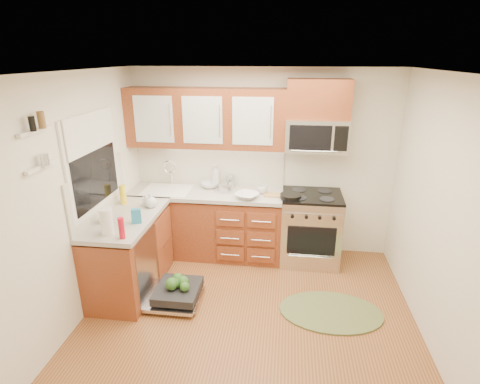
# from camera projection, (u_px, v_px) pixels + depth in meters

# --- Properties ---
(floor) EXTENTS (3.50, 3.50, 0.00)m
(floor) POSITION_uv_depth(u_px,v_px,m) (247.00, 325.00, 3.88)
(floor) COLOR brown
(floor) RESTS_ON ground
(ceiling) EXTENTS (3.50, 3.50, 0.00)m
(ceiling) POSITION_uv_depth(u_px,v_px,m) (249.00, 73.00, 3.01)
(ceiling) COLOR white
(ceiling) RESTS_ON ground
(wall_back) EXTENTS (3.50, 0.04, 2.50)m
(wall_back) POSITION_uv_depth(u_px,v_px,m) (262.00, 163.00, 5.07)
(wall_back) COLOR silver
(wall_back) RESTS_ON ground
(wall_front) EXTENTS (3.50, 0.04, 2.50)m
(wall_front) POSITION_uv_depth(u_px,v_px,m) (209.00, 358.00, 1.82)
(wall_front) COLOR silver
(wall_front) RESTS_ON ground
(wall_left) EXTENTS (0.04, 3.50, 2.50)m
(wall_left) POSITION_uv_depth(u_px,v_px,m) (70.00, 206.00, 3.66)
(wall_left) COLOR silver
(wall_left) RESTS_ON ground
(wall_right) EXTENTS (0.04, 3.50, 2.50)m
(wall_right) POSITION_uv_depth(u_px,v_px,m) (449.00, 225.00, 3.24)
(wall_right) COLOR silver
(wall_right) RESTS_ON ground
(base_cabinet_back) EXTENTS (2.05, 0.60, 0.85)m
(base_cabinet_back) POSITION_uv_depth(u_px,v_px,m) (207.00, 225.00, 5.17)
(base_cabinet_back) COLOR maroon
(base_cabinet_back) RESTS_ON ground
(base_cabinet_left) EXTENTS (0.60, 1.25, 0.85)m
(base_cabinet_left) POSITION_uv_depth(u_px,v_px,m) (130.00, 255.00, 4.39)
(base_cabinet_left) COLOR maroon
(base_cabinet_left) RESTS_ON ground
(countertop_back) EXTENTS (2.07, 0.64, 0.05)m
(countertop_back) POSITION_uv_depth(u_px,v_px,m) (206.00, 193.00, 4.99)
(countertop_back) COLOR #B1ABA2
(countertop_back) RESTS_ON base_cabinet_back
(countertop_left) EXTENTS (0.64, 1.27, 0.05)m
(countertop_left) POSITION_uv_depth(u_px,v_px,m) (126.00, 218.00, 4.23)
(countertop_left) COLOR #B1ABA2
(countertop_left) RESTS_ON base_cabinet_left
(backsplash_back) EXTENTS (2.05, 0.02, 0.57)m
(backsplash_back) POSITION_uv_depth(u_px,v_px,m) (209.00, 165.00, 5.16)
(backsplash_back) COLOR silver
(backsplash_back) RESTS_ON ground
(backsplash_left) EXTENTS (0.02, 1.25, 0.57)m
(backsplash_left) POSITION_uv_depth(u_px,v_px,m) (98.00, 191.00, 4.16)
(backsplash_left) COLOR silver
(backsplash_left) RESTS_ON ground
(upper_cabinets) EXTENTS (2.05, 0.35, 0.75)m
(upper_cabinets) POSITION_uv_depth(u_px,v_px,m) (205.00, 118.00, 4.78)
(upper_cabinets) COLOR maroon
(upper_cabinets) RESTS_ON ground
(cabinet_over_mw) EXTENTS (0.76, 0.35, 0.47)m
(cabinet_over_mw) POSITION_uv_depth(u_px,v_px,m) (318.00, 99.00, 4.52)
(cabinet_over_mw) COLOR maroon
(cabinet_over_mw) RESTS_ON ground
(range) EXTENTS (0.76, 0.64, 0.95)m
(range) POSITION_uv_depth(u_px,v_px,m) (310.00, 228.00, 4.96)
(range) COLOR silver
(range) RESTS_ON ground
(microwave) EXTENTS (0.76, 0.38, 0.40)m
(microwave) POSITION_uv_depth(u_px,v_px,m) (316.00, 135.00, 4.65)
(microwave) COLOR silver
(microwave) RESTS_ON ground
(sink) EXTENTS (0.62, 0.50, 0.26)m
(sink) POSITION_uv_depth(u_px,v_px,m) (168.00, 199.00, 5.07)
(sink) COLOR white
(sink) RESTS_ON ground
(dishwasher) EXTENTS (0.70, 0.60, 0.20)m
(dishwasher) POSITION_uv_depth(u_px,v_px,m) (175.00, 294.00, 4.23)
(dishwasher) COLOR silver
(dishwasher) RESTS_ON ground
(window) EXTENTS (0.03, 1.05, 1.05)m
(window) POSITION_uv_depth(u_px,v_px,m) (93.00, 162.00, 4.02)
(window) COLOR white
(window) RESTS_ON ground
(window_blind) EXTENTS (0.02, 0.96, 0.40)m
(window_blind) POSITION_uv_depth(u_px,v_px,m) (91.00, 132.00, 3.90)
(window_blind) COLOR white
(window_blind) RESTS_ON ground
(shelf_upper) EXTENTS (0.04, 0.40, 0.03)m
(shelf_upper) POSITION_uv_depth(u_px,v_px,m) (35.00, 131.00, 3.05)
(shelf_upper) COLOR white
(shelf_upper) RESTS_ON ground
(shelf_lower) EXTENTS (0.04, 0.40, 0.03)m
(shelf_lower) POSITION_uv_depth(u_px,v_px,m) (42.00, 167.00, 3.15)
(shelf_lower) COLOR white
(shelf_lower) RESTS_ON ground
(rug) EXTENTS (1.23, 0.91, 0.02)m
(rug) POSITION_uv_depth(u_px,v_px,m) (331.00, 312.00, 4.06)
(rug) COLOR #606D3E
(rug) RESTS_ON ground
(skillet) EXTENTS (0.33, 0.33, 0.05)m
(skillet) POSITION_uv_depth(u_px,v_px,m) (291.00, 196.00, 4.68)
(skillet) COLOR black
(skillet) RESTS_ON range
(stock_pot) EXTENTS (0.21, 0.21, 0.11)m
(stock_pot) POSITION_uv_depth(u_px,v_px,m) (226.00, 188.00, 4.94)
(stock_pot) COLOR silver
(stock_pot) RESTS_ON countertop_back
(cutting_board) EXTENTS (0.25, 0.16, 0.02)m
(cutting_board) POSITION_uv_depth(u_px,v_px,m) (273.00, 195.00, 4.83)
(cutting_board) COLOR tan
(cutting_board) RESTS_ON countertop_back
(canister) EXTENTS (0.13, 0.13, 0.18)m
(canister) POSITION_uv_depth(u_px,v_px,m) (231.00, 181.00, 5.11)
(canister) COLOR silver
(canister) RESTS_ON countertop_back
(paper_towel_roll) EXTENTS (0.14, 0.14, 0.27)m
(paper_towel_roll) POSITION_uv_depth(u_px,v_px,m) (107.00, 222.00, 3.75)
(paper_towel_roll) COLOR white
(paper_towel_roll) RESTS_ON countertop_left
(mustard_bottle) EXTENTS (0.08, 0.08, 0.24)m
(mustard_bottle) POSITION_uv_depth(u_px,v_px,m) (123.00, 195.00, 4.53)
(mustard_bottle) COLOR yellow
(mustard_bottle) RESTS_ON countertop_left
(red_bottle) EXTENTS (0.07, 0.07, 0.22)m
(red_bottle) POSITION_uv_depth(u_px,v_px,m) (122.00, 228.00, 3.67)
(red_bottle) COLOR red
(red_bottle) RESTS_ON countertop_left
(wooden_box) EXTENTS (0.15, 0.13, 0.12)m
(wooden_box) POSITION_uv_depth(u_px,v_px,m) (106.00, 217.00, 4.04)
(wooden_box) COLOR brown
(wooden_box) RESTS_ON countertop_left
(blue_carton) EXTENTS (0.12, 0.09, 0.16)m
(blue_carton) POSITION_uv_depth(u_px,v_px,m) (136.00, 216.00, 4.02)
(blue_carton) COLOR teal
(blue_carton) RESTS_ON countertop_left
(bowl_a) EXTENTS (0.38, 0.38, 0.07)m
(bowl_a) POSITION_uv_depth(u_px,v_px,m) (247.00, 196.00, 4.73)
(bowl_a) COLOR #999999
(bowl_a) RESTS_ON countertop_back
(bowl_b) EXTENTS (0.30, 0.30, 0.08)m
(bowl_b) POSITION_uv_depth(u_px,v_px,m) (210.00, 185.00, 5.12)
(bowl_b) COLOR #999999
(bowl_b) RESTS_ON countertop_back
(cup) EXTENTS (0.16, 0.16, 0.11)m
(cup) POSITION_uv_depth(u_px,v_px,m) (262.00, 190.00, 4.89)
(cup) COLOR #999999
(cup) RESTS_ON countertop_back
(soap_bottle_a) EXTENTS (0.14, 0.14, 0.30)m
(soap_bottle_a) POSITION_uv_depth(u_px,v_px,m) (216.00, 175.00, 5.14)
(soap_bottle_a) COLOR #999999
(soap_bottle_a) RESTS_ON countertop_back
(soap_bottle_b) EXTENTS (0.08, 0.08, 0.17)m
(soap_bottle_b) POSITION_uv_depth(u_px,v_px,m) (146.00, 199.00, 4.47)
(soap_bottle_b) COLOR #999999
(soap_bottle_b) RESTS_ON countertop_left
(soap_bottle_c) EXTENTS (0.16, 0.16, 0.18)m
(soap_bottle_c) POSITION_uv_depth(u_px,v_px,m) (151.00, 200.00, 4.43)
(soap_bottle_c) COLOR #999999
(soap_bottle_c) RESTS_ON countertop_left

